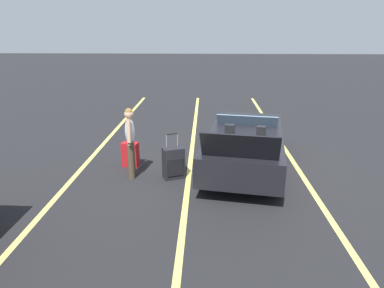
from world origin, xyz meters
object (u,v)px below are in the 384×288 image
Objects in this scene: suitcase_large_black at (174,163)px; traveler_person at (130,139)px; convertible_car at (245,143)px; suitcase_medium_bright at (130,155)px.

suitcase_large_black is 1.13m from traveler_person.
convertible_car is 2.91m from suitcase_medium_bright.
convertible_car reaches higher than suitcase_large_black.
convertible_car is at bearing -76.67° from suitcase_medium_bright.
suitcase_large_black is (-0.87, 1.74, -0.22)m from convertible_car.
suitcase_large_black is at bearing -110.96° from suitcase_medium_bright.
suitcase_large_black reaches higher than suitcase_medium_bright.
convertible_car is 2.67× the size of traveler_person.
traveler_person reaches higher than suitcase_large_black.
suitcase_large_black is 0.64× the size of traveler_person.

